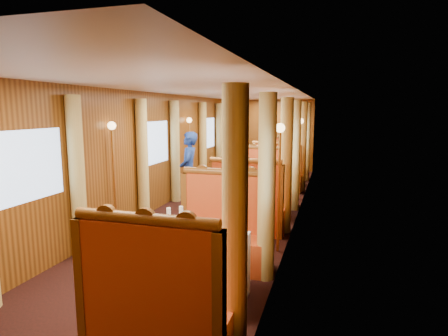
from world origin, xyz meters
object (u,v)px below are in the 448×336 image
at_px(banquette_mid_fwd, 247,209).
at_px(rose_vase_far, 282,153).
at_px(table_far, 281,171).
at_px(tea_tray, 185,236).
at_px(teapot_left, 180,232).
at_px(table_mid, 258,199).
at_px(banquette_near_fwd, 157,311).
at_px(banquette_far_aft, 286,165).
at_px(banquette_mid_aft, 267,186).
at_px(rose_vase_mid, 257,172).
at_px(banquette_near_aft, 223,236).
at_px(teapot_back, 188,228).
at_px(steward, 189,170).
at_px(banquette_far_fwd, 276,176).
at_px(teapot_right, 190,234).
at_px(passenger, 265,174).
at_px(fruit_plate, 220,242).
at_px(table_near, 198,269).

xyz_separation_m(banquette_mid_fwd, rose_vase_far, (-0.01, 4.49, 0.50)).
distance_m(table_far, tea_tray, 7.04).
bearing_deg(teapot_left, banquette_mid_fwd, 108.68).
bearing_deg(table_mid, banquette_near_fwd, -90.00).
relative_size(banquette_far_aft, rose_vase_far, 3.72).
distance_m(banquette_near_fwd, banquette_mid_aft, 5.53).
bearing_deg(rose_vase_mid, banquette_near_aft, -89.59).
bearing_deg(banquette_near_fwd, banquette_far_aft, 90.00).
xyz_separation_m(teapot_back, steward, (-1.46, 3.71, 0.02)).
distance_m(banquette_far_fwd, teapot_back, 5.94).
bearing_deg(teapot_right, tea_tray, 123.48).
height_order(teapot_left, passenger, passenger).
relative_size(teapot_right, steward, 0.10).
distance_m(table_far, fruit_plate, 7.15).
height_order(banquette_mid_fwd, steward, steward).
xyz_separation_m(banquette_near_fwd, banquette_near_aft, (0.00, 2.03, 0.00)).
bearing_deg(banquette_near_aft, passenger, 90.00).
relative_size(rose_vase_far, passenger, 0.47).
xyz_separation_m(banquette_mid_aft, passenger, (-0.00, -0.25, 0.32)).
relative_size(table_near, teapot_right, 6.51).
relative_size(table_far, rose_vase_mid, 2.92).
height_order(banquette_mid_aft, fruit_plate, banquette_mid_aft).
relative_size(banquette_far_fwd, fruit_plate, 5.92).
height_order(tea_tray, teapot_back, teapot_back).
bearing_deg(banquette_near_fwd, table_near, 90.00).
bearing_deg(tea_tray, table_far, 88.92).
relative_size(table_far, rose_vase_far, 2.92).
relative_size(banquette_mid_aft, banquette_far_fwd, 1.00).
height_order(banquette_near_aft, banquette_mid_aft, same).
distance_m(banquette_mid_aft, teapot_right, 4.65).
height_order(banquette_far_fwd, passenger, banquette_far_fwd).
relative_size(teapot_back, rose_vase_far, 0.48).
height_order(rose_vase_far, steward, steward).
height_order(banquette_far_fwd, banquette_far_aft, same).
relative_size(table_near, tea_tray, 3.09).
distance_m(banquette_near_fwd, fruit_plate, 0.99).
relative_size(banquette_near_fwd, passenger, 1.76).
distance_m(table_near, passenger, 4.28).
height_order(teapot_left, rose_vase_mid, rose_vase_mid).
bearing_deg(teapot_left, tea_tray, 63.98).
bearing_deg(banquette_mid_fwd, banquette_near_aft, -90.00).
height_order(banquette_mid_aft, tea_tray, banquette_mid_aft).
bearing_deg(steward, teapot_back, 6.73).
bearing_deg(steward, banquette_mid_fwd, 36.35).
height_order(teapot_back, passenger, passenger).
xyz_separation_m(banquette_near_aft, banquette_mid_aft, (0.00, 3.50, 0.00)).
bearing_deg(banquette_near_aft, banquette_near_fwd, -90.00).
xyz_separation_m(banquette_near_aft, steward, (-1.59, 2.75, 0.42)).
relative_size(table_near, rose_vase_far, 2.92).
distance_m(teapot_back, fruit_plate, 0.47).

